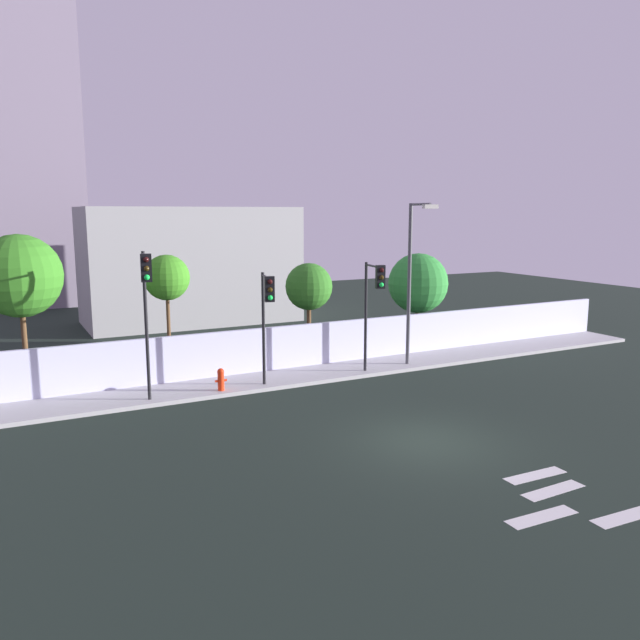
{
  "coord_description": "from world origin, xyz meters",
  "views": [
    {
      "loc": [
        -10.93,
        -14.25,
        6.64
      ],
      "look_at": [
        -0.14,
        6.5,
        2.65
      ],
      "focal_mm": 35.52,
      "sensor_mm": 36.0,
      "label": 1
    }
  ],
  "objects_px": {
    "street_lamp_curbside": "(412,271)",
    "roadside_tree_leftmost": "(19,276)",
    "traffic_light_center": "(267,305)",
    "fire_hydrant": "(221,379)",
    "roadside_tree_midleft": "(167,278)",
    "traffic_light_right": "(146,295)",
    "traffic_light_left": "(374,294)",
    "roadside_tree_midright": "(309,287)",
    "roadside_tree_rightmost": "(418,283)"
  },
  "relations": [
    {
      "from": "roadside_tree_leftmost",
      "to": "roadside_tree_midleft",
      "type": "xyz_separation_m",
      "value": [
        5.28,
        -0.0,
        -0.33
      ]
    },
    {
      "from": "traffic_light_center",
      "to": "fire_hydrant",
      "type": "distance_m",
      "value": 3.22
    },
    {
      "from": "traffic_light_right",
      "to": "roadside_tree_rightmost",
      "type": "relative_size",
      "value": 1.11
    },
    {
      "from": "fire_hydrant",
      "to": "roadside_tree_midright",
      "type": "bearing_deg",
      "value": 32.14
    },
    {
      "from": "traffic_light_center",
      "to": "traffic_light_right",
      "type": "bearing_deg",
      "value": 178.7
    },
    {
      "from": "fire_hydrant",
      "to": "traffic_light_right",
      "type": "bearing_deg",
      "value": -166.46
    },
    {
      "from": "traffic_light_right",
      "to": "roadside_tree_midleft",
      "type": "bearing_deg",
      "value": 67.12
    },
    {
      "from": "street_lamp_curbside",
      "to": "fire_hydrant",
      "type": "distance_m",
      "value": 9.24
    },
    {
      "from": "fire_hydrant",
      "to": "roadside_tree_midleft",
      "type": "bearing_deg",
      "value": 107.27
    },
    {
      "from": "street_lamp_curbside",
      "to": "roadside_tree_midleft",
      "type": "relative_size",
      "value": 1.37
    },
    {
      "from": "traffic_light_left",
      "to": "roadside_tree_midleft",
      "type": "relative_size",
      "value": 0.9
    },
    {
      "from": "roadside_tree_leftmost",
      "to": "traffic_light_center",
      "type": "bearing_deg",
      "value": -27.33
    },
    {
      "from": "fire_hydrant",
      "to": "roadside_tree_midleft",
      "type": "height_order",
      "value": "roadside_tree_midleft"
    },
    {
      "from": "traffic_light_left",
      "to": "roadside_tree_leftmost",
      "type": "xyz_separation_m",
      "value": [
        -12.42,
        4.07,
        0.91
      ]
    },
    {
      "from": "roadside_tree_midright",
      "to": "roadside_tree_midleft",
      "type": "bearing_deg",
      "value": 180.0
    },
    {
      "from": "street_lamp_curbside",
      "to": "roadside_tree_leftmost",
      "type": "distance_m",
      "value": 15.18
    },
    {
      "from": "roadside_tree_leftmost",
      "to": "traffic_light_left",
      "type": "bearing_deg",
      "value": -18.13
    },
    {
      "from": "fire_hydrant",
      "to": "street_lamp_curbside",
      "type": "bearing_deg",
      "value": 0.4
    },
    {
      "from": "traffic_light_left",
      "to": "roadside_tree_leftmost",
      "type": "height_order",
      "value": "roadside_tree_leftmost"
    },
    {
      "from": "traffic_light_left",
      "to": "roadside_tree_midright",
      "type": "bearing_deg",
      "value": 101.48
    },
    {
      "from": "traffic_light_left",
      "to": "traffic_light_right",
      "type": "xyz_separation_m",
      "value": [
        -8.81,
        0.1,
        0.46
      ]
    },
    {
      "from": "traffic_light_right",
      "to": "roadside_tree_midleft",
      "type": "height_order",
      "value": "traffic_light_right"
    },
    {
      "from": "traffic_light_right",
      "to": "roadside_tree_rightmost",
      "type": "xyz_separation_m",
      "value": [
        13.95,
        3.97,
        -0.71
      ]
    },
    {
      "from": "traffic_light_left",
      "to": "traffic_light_center",
      "type": "height_order",
      "value": "traffic_light_left"
    },
    {
      "from": "traffic_light_center",
      "to": "street_lamp_curbside",
      "type": "distance_m",
      "value": 7.06
    },
    {
      "from": "traffic_light_left",
      "to": "street_lamp_curbside",
      "type": "height_order",
      "value": "street_lamp_curbside"
    },
    {
      "from": "roadside_tree_leftmost",
      "to": "roadside_tree_midright",
      "type": "bearing_deg",
      "value": -0.0
    },
    {
      "from": "roadside_tree_midright",
      "to": "roadside_tree_leftmost",
      "type": "bearing_deg",
      "value": 180.0
    },
    {
      "from": "traffic_light_left",
      "to": "traffic_light_center",
      "type": "distance_m",
      "value": 4.55
    },
    {
      "from": "street_lamp_curbside",
      "to": "roadside_tree_leftmost",
      "type": "relative_size",
      "value": 1.17
    },
    {
      "from": "traffic_light_right",
      "to": "roadside_tree_rightmost",
      "type": "bearing_deg",
      "value": 15.89
    },
    {
      "from": "roadside_tree_leftmost",
      "to": "roadside_tree_midleft",
      "type": "relative_size",
      "value": 1.18
    },
    {
      "from": "street_lamp_curbside",
      "to": "roadside_tree_leftmost",
      "type": "height_order",
      "value": "street_lamp_curbside"
    },
    {
      "from": "street_lamp_curbside",
      "to": "roadside_tree_midright",
      "type": "bearing_deg",
      "value": 134.79
    },
    {
      "from": "roadside_tree_midright",
      "to": "roadside_tree_rightmost",
      "type": "xyz_separation_m",
      "value": [
        5.96,
        0.0,
        -0.14
      ]
    },
    {
      "from": "traffic_light_right",
      "to": "roadside_tree_rightmost",
      "type": "distance_m",
      "value": 14.52
    },
    {
      "from": "traffic_light_center",
      "to": "roadside_tree_rightmost",
      "type": "xyz_separation_m",
      "value": [
        9.68,
        4.07,
        -0.1
      ]
    },
    {
      "from": "traffic_light_center",
      "to": "traffic_light_right",
      "type": "distance_m",
      "value": 4.31
    },
    {
      "from": "roadside_tree_leftmost",
      "to": "roadside_tree_rightmost",
      "type": "bearing_deg",
      "value": -0.0
    },
    {
      "from": "traffic_light_left",
      "to": "fire_hydrant",
      "type": "bearing_deg",
      "value": 173.01
    },
    {
      "from": "roadside_tree_rightmost",
      "to": "fire_hydrant",
      "type": "bearing_deg",
      "value": -163.56
    },
    {
      "from": "roadside_tree_midleft",
      "to": "street_lamp_curbside",
      "type": "bearing_deg",
      "value": -18.84
    },
    {
      "from": "roadside_tree_rightmost",
      "to": "traffic_light_left",
      "type": "bearing_deg",
      "value": -141.61
    },
    {
      "from": "traffic_light_right",
      "to": "roadside_tree_leftmost",
      "type": "xyz_separation_m",
      "value": [
        -3.6,
        3.97,
        0.45
      ]
    },
    {
      "from": "street_lamp_curbside",
      "to": "roadside_tree_rightmost",
      "type": "relative_size",
      "value": 1.46
    },
    {
      "from": "roadside_tree_leftmost",
      "to": "fire_hydrant",
      "type": "bearing_deg",
      "value": -27.72
    },
    {
      "from": "street_lamp_curbside",
      "to": "roadside_tree_midleft",
      "type": "xyz_separation_m",
      "value": [
        -9.55,
        3.26,
        -0.14
      ]
    },
    {
      "from": "fire_hydrant",
      "to": "roadside_tree_rightmost",
      "type": "relative_size",
      "value": 0.18
    },
    {
      "from": "traffic_light_center",
      "to": "traffic_light_right",
      "type": "xyz_separation_m",
      "value": [
        -4.26,
        0.1,
        0.61
      ]
    },
    {
      "from": "street_lamp_curbside",
      "to": "roadside_tree_leftmost",
      "type": "xyz_separation_m",
      "value": [
        -14.83,
        3.26,
        0.19
      ]
    }
  ]
}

